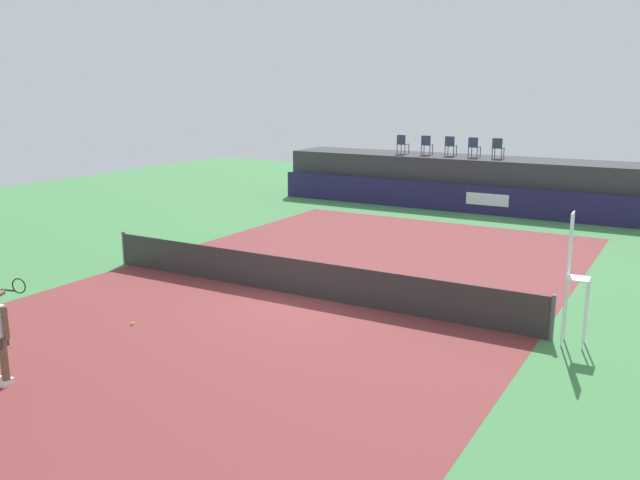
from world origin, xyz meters
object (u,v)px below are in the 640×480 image
(spectator_chair_left, at_px, (427,144))
(umpire_chair, at_px, (573,270))
(spectator_chair_far_right, at_px, (498,147))
(tennis_ball, at_px, (132,323))
(net_post_near, at_px, (124,248))
(spectator_chair_right, at_px, (474,146))
(spectator_chair_far_left, at_px, (402,143))
(spectator_chair_center, at_px, (451,145))
(net_post_far, at_px, (552,318))

(spectator_chair_left, relative_size, umpire_chair, 0.32)
(spectator_chair_far_right, height_order, tennis_ball, spectator_chair_far_right)
(spectator_chair_far_right, relative_size, net_post_near, 0.89)
(spectator_chair_right, relative_size, net_post_near, 0.89)
(umpire_chair, bearing_deg, spectator_chair_right, 114.27)
(spectator_chair_left, bearing_deg, spectator_chair_far_right, -0.50)
(spectator_chair_far_left, xyz_separation_m, net_post_near, (-2.51, -15.06, -2.19))
(tennis_ball, bearing_deg, spectator_chair_far_right, 81.42)
(spectator_chair_far_right, bearing_deg, spectator_chair_right, -178.43)
(spectator_chair_left, height_order, spectator_chair_center, same)
(spectator_chair_far_left, height_order, spectator_chair_right, same)
(spectator_chair_left, distance_m, spectator_chair_far_right, 3.30)
(umpire_chair, bearing_deg, spectator_chair_far_right, 110.84)
(spectator_chair_left, relative_size, tennis_ball, 13.06)
(umpire_chair, xyz_separation_m, net_post_near, (-12.73, 0.00, -1.09))
(spectator_chair_right, height_order, tennis_ball, spectator_chair_right)
(umpire_chair, bearing_deg, spectator_chair_left, 120.82)
(spectator_chair_center, height_order, spectator_chair_right, same)
(spectator_chair_far_right, bearing_deg, spectator_chair_left, 179.50)
(spectator_chair_far_left, xyz_separation_m, tennis_ball, (1.58, -18.78, -2.66))
(spectator_chair_far_right, distance_m, net_post_near, 16.85)
(net_post_far, distance_m, tennis_ball, 9.12)
(tennis_ball, bearing_deg, spectator_chair_left, 91.34)
(spectator_chair_center, bearing_deg, spectator_chair_right, -6.06)
(spectator_chair_far_right, distance_m, net_post_far, 16.29)
(spectator_chair_left, distance_m, tennis_ball, 19.14)
(net_post_far, bearing_deg, net_post_near, 180.00)
(umpire_chair, height_order, net_post_far, umpire_chair)
(spectator_chair_center, distance_m, net_post_far, 17.22)
(net_post_far, bearing_deg, spectator_chair_right, 113.22)
(tennis_ball, bearing_deg, spectator_chair_right, 84.56)
(spectator_chair_left, distance_m, umpire_chair, 17.76)
(spectator_chair_left, bearing_deg, spectator_chair_far_left, -171.93)
(net_post_far, bearing_deg, umpire_chair, -0.77)
(spectator_chair_left, distance_m, net_post_far, 17.69)
(spectator_chair_center, height_order, spectator_chair_far_right, same)
(net_post_near, distance_m, net_post_far, 12.40)
(umpire_chair, bearing_deg, tennis_ball, -156.68)
(spectator_chair_center, xyz_separation_m, spectator_chair_right, (1.12, -0.12, 0.00))
(spectator_chair_far_right, xyz_separation_m, umpire_chair, (5.78, -15.19, -1.11))
(net_post_far, bearing_deg, spectator_chair_far_left, 123.29)
(spectator_chair_far_left, bearing_deg, net_post_far, -56.71)
(net_post_near, height_order, net_post_far, same)
(spectator_chair_far_right, bearing_deg, spectator_chair_far_left, -178.29)
(spectator_chair_far_left, xyz_separation_m, spectator_chair_left, (1.14, 0.16, 0.00))
(spectator_chair_right, xyz_separation_m, tennis_ball, (-1.80, -18.89, -2.66))
(net_post_near, bearing_deg, spectator_chair_right, 68.76)
(spectator_chair_far_right, distance_m, tennis_ball, 19.31)
(spectator_chair_far_left, distance_m, spectator_chair_far_right, 4.44)
(spectator_chair_far_left, relative_size, spectator_chair_right, 1.00)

